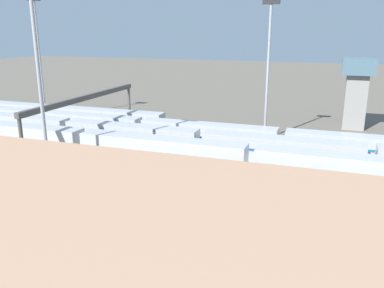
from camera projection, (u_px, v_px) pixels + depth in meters
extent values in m
plane|color=#60594F|center=(224.00, 163.00, 58.81)|extent=(400.00, 400.00, 0.00)
cube|color=#4C443D|center=(243.00, 141.00, 70.14)|extent=(140.00, 2.80, 0.12)
cube|color=#3D3833|center=(236.00, 149.00, 65.60)|extent=(140.00, 2.80, 0.12)
cube|color=#4C443D|center=(228.00, 158.00, 61.06)|extent=(140.00, 2.80, 0.12)
cube|color=#3D3833|center=(220.00, 168.00, 56.52)|extent=(140.00, 2.80, 0.12)
cube|color=#4C443D|center=(209.00, 180.00, 51.99)|extent=(140.00, 2.80, 0.12)
cube|color=#3D3833|center=(197.00, 194.00, 47.45)|extent=(140.00, 2.80, 0.12)
cube|color=#B7BABF|center=(108.00, 119.00, 78.11)|extent=(23.00, 3.00, 3.80)
cube|color=#1E6B9E|center=(108.00, 121.00, 78.18)|extent=(22.40, 3.06, 0.36)
cube|color=#B7BABF|center=(9.00, 111.00, 85.80)|extent=(23.00, 3.00, 3.80)
cube|color=#1E6B9E|center=(9.00, 111.00, 85.77)|extent=(22.40, 3.06, 0.36)
cube|color=#B7BABF|center=(356.00, 177.00, 45.74)|extent=(23.00, 3.00, 5.00)
cube|color=#B7BABF|center=(161.00, 156.00, 53.44)|extent=(23.00, 3.00, 5.00)
cube|color=#B7BABF|center=(15.00, 140.00, 61.13)|extent=(23.00, 3.00, 5.00)
cube|color=silver|center=(204.00, 180.00, 46.65)|extent=(23.00, 3.00, 3.80)
cube|color=#1E6B9E|center=(204.00, 182.00, 46.72)|extent=(22.40, 3.06, 0.36)
cube|color=#B7BABF|center=(365.00, 148.00, 58.92)|extent=(23.00, 3.00, 3.80)
cube|color=#1E6B9E|center=(365.00, 148.00, 58.89)|extent=(22.40, 3.06, 0.36)
cube|color=#B7BABF|center=(208.00, 135.00, 66.62)|extent=(23.00, 3.00, 3.80)
cube|color=#1E6B9E|center=(208.00, 135.00, 66.64)|extent=(22.40, 3.06, 0.36)
cube|color=#B7BABF|center=(83.00, 124.00, 74.31)|extent=(23.00, 3.00, 3.80)
cube|color=#1E6B9E|center=(83.00, 125.00, 74.35)|extent=(22.40, 3.06, 0.36)
cube|color=#B7BABF|center=(280.00, 150.00, 58.09)|extent=(23.00, 3.00, 3.80)
cube|color=#285193|center=(280.00, 150.00, 58.06)|extent=(22.40, 3.06, 0.36)
cube|color=#B7BABF|center=(131.00, 136.00, 65.78)|extent=(23.00, 3.00, 3.80)
cube|color=#285193|center=(131.00, 136.00, 65.76)|extent=(22.40, 3.06, 0.36)
cube|color=#B7BABF|center=(13.00, 125.00, 73.48)|extent=(23.00, 3.00, 3.80)
cube|color=#285193|center=(13.00, 125.00, 73.47)|extent=(22.40, 3.06, 0.36)
cylinder|color=#9EA0A5|center=(40.00, 63.00, 83.64)|extent=(0.44, 0.44, 24.43)
cylinder|color=#9EA0A5|center=(268.00, 75.00, 68.47)|extent=(0.44, 0.44, 22.85)
cube|color=#262628|center=(271.00, 0.00, 65.17)|extent=(2.80, 0.70, 1.20)
cylinder|color=#9EA0A5|center=(39.00, 74.00, 46.27)|extent=(0.44, 0.44, 27.77)
cylinder|color=#4C4742|center=(129.00, 109.00, 78.32)|extent=(0.50, 0.50, 8.00)
cylinder|color=#4C4742|center=(23.00, 149.00, 51.81)|extent=(0.50, 0.50, 8.00)
cube|color=#4C4742|center=(85.00, 98.00, 63.86)|extent=(0.70, 30.00, 0.80)
cube|color=gray|center=(355.00, 102.00, 78.21)|extent=(4.00, 4.00, 10.63)
cube|color=slate|center=(359.00, 66.00, 76.35)|extent=(6.00, 6.00, 3.00)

